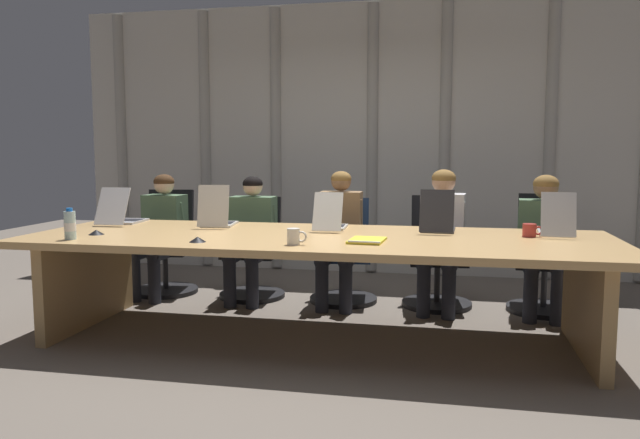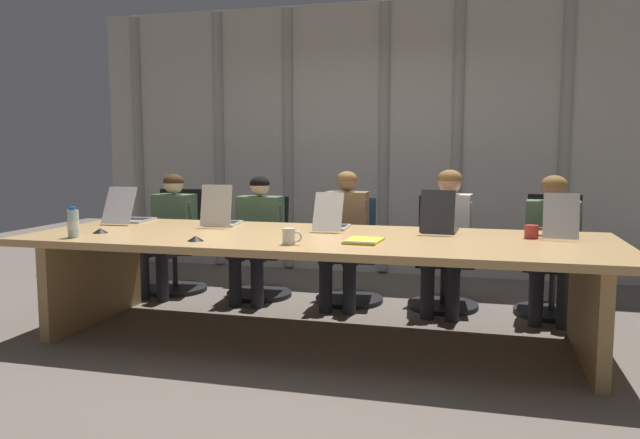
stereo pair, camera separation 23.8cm
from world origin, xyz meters
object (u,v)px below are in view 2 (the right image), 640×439
Objects in this scene: laptop_left_mid at (222,218)px; office_chair_left_end at (177,253)px; office_chair_center at (350,263)px; coffee_mug_far at (289,236)px; person_right_mid at (447,231)px; coffee_mug_near at (532,232)px; person_right_end at (552,237)px; person_left_mid at (257,230)px; conference_mic_left_side at (196,238)px; person_center at (345,231)px; office_chair_right_end at (553,270)px; office_chair_left_mid at (261,259)px; conference_mic_middle at (100,231)px; water_bottle_primary at (73,224)px; laptop_center at (332,222)px; laptop_right_end at (560,228)px; spiral_notepad at (364,241)px; laptop_left_end at (130,215)px; person_left_end at (169,226)px; laptop_right_mid at (439,224)px.

office_chair_left_end is at bearing 38.15° from laptop_left_mid.
office_chair_center is 1.67m from coffee_mug_far.
person_right_mid is (0.85, -0.15, 0.33)m from office_chair_center.
laptop_left_mid is 2.34m from coffee_mug_near.
person_right_end is at bearing 78.50° from office_chair_center.
person_left_mid is 1.47m from conference_mic_left_side.
office_chair_right_end is at bearing 94.53° from person_center.
person_right_end is 8.36× the size of coffee_mug_near.
conference_mic_middle is at bearing -28.93° from office_chair_left_mid.
person_right_end is 3.61m from water_bottle_primary.
conference_mic_middle is at bearing -53.71° from office_chair_center.
office_chair_right_end is at bearing 87.48° from office_chair_left_mid.
laptop_center reaches higher than conference_mic_left_side.
person_center reaches higher than coffee_mug_far.
laptop_right_end is 2.49m from conference_mic_left_side.
office_chair_center reaches higher than spiral_notepad.
conference_mic_left_side is at bearing -175.91° from laptop_left_mid.
spiral_notepad is (1.23, -1.38, 0.41)m from office_chair_left_mid.
office_chair_left_end is at bearing 81.53° from laptop_right_end.
office_chair_center is (0.88, 0.80, -0.46)m from laptop_left_mid.
person_right_mid reaches higher than conference_mic_middle.
laptop_right_end is (3.37, -0.03, 0.00)m from laptop_left_end.
person_left_end reaches higher than conference_mic_middle.
office_chair_center is 1.71m from person_right_end.
office_chair_left_mid is 0.33m from person_left_mid.
person_right_mid is 0.99m from coffee_mug_near.
person_center is at bearing 152.67° from coffee_mug_near.
coffee_mug_near reaches higher than spiral_notepad.
office_chair_left_mid is 2.85× the size of spiral_notepad.
office_chair_left_end is (-3.36, 0.81, -0.45)m from laptop_right_end.
conference_mic_left_side is (0.14, -1.62, 0.42)m from office_chair_left_mid.
person_right_mid reaches higher than office_chair_left_mid.
office_chair_right_end is at bearing 23.74° from conference_mic_middle.
laptop_left_end is at bearing -50.84° from office_chair_left_mid.
office_chair_center is 0.78× the size of person_center.
laptop_left_end is 0.46× the size of person_left_end.
office_chair_right_end is (0.06, 0.81, -0.44)m from laptop_right_end.
person_right_mid is at bearing 94.62° from person_left_end.
laptop_left_end is at bearing -71.99° from office_chair_center.
office_chair_center is (0.85, -0.00, 0.00)m from office_chair_left_mid.
coffee_mug_far is (-1.76, -1.61, 0.44)m from office_chair_right_end.
water_bottle_primary is (-3.30, -1.69, 0.48)m from office_chair_right_end.
coffee_mug_near is 1.05× the size of coffee_mug_far.
laptop_center is 1.10m from conference_mic_left_side.
laptop_right_end is at bearing 18.96° from conference_mic_left_side.
office_chair_left_end is at bearing 135.76° from coffee_mug_far.
office_chair_center is 1.49m from spiral_notepad.
coffee_mug_far is at bearing 2.71° from water_bottle_primary.
laptop_right_mid is 3.10× the size of coffee_mug_near.
laptop_left_end is 3.18m from coffee_mug_near.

